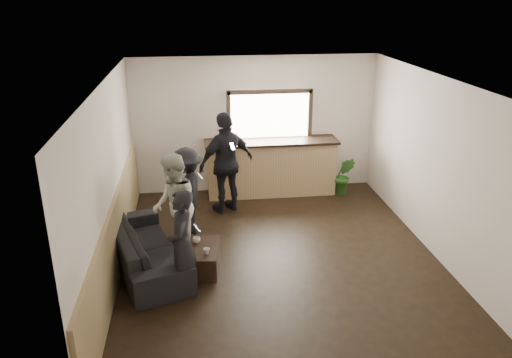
{
  "coord_description": "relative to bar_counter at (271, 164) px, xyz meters",
  "views": [
    {
      "loc": [
        -1.26,
        -6.89,
        4.03
      ],
      "look_at": [
        -0.31,
        0.4,
        1.21
      ],
      "focal_mm": 35.0,
      "sensor_mm": 36.0,
      "label": 1
    }
  ],
  "objects": [
    {
      "name": "cup_b",
      "position": [
        -1.45,
        -3.08,
        -0.23
      ],
      "size": [
        0.1,
        0.1,
        0.09
      ],
      "primitive_type": "imported",
      "rotation": [
        0.0,
        0.0,
        1.59
      ],
      "color": "silver",
      "rests_on": "coffee_table"
    },
    {
      "name": "person_c",
      "position": [
        -1.71,
        -1.59,
        0.13
      ],
      "size": [
        0.57,
        1.0,
        1.54
      ],
      "rotation": [
        0.0,
        0.0,
        -1.57
      ],
      "color": "black",
      "rests_on": "ground"
    },
    {
      "name": "bar_counter",
      "position": [
        0.0,
        0.0,
        0.0
      ],
      "size": [
        2.7,
        0.68,
        2.13
      ],
      "color": "tan",
      "rests_on": "ground"
    },
    {
      "name": "sofa",
      "position": [
        -2.36,
        -2.7,
        -0.31
      ],
      "size": [
        1.53,
        2.41,
        0.66
      ],
      "primitive_type": "imported",
      "rotation": [
        0.0,
        0.0,
        1.89
      ],
      "color": "black",
      "rests_on": "ground"
    },
    {
      "name": "person_d",
      "position": [
        -0.97,
        -0.77,
        0.33
      ],
      "size": [
        1.23,
        0.94,
        1.94
      ],
      "rotation": [
        0.0,
        0.0,
        -2.66
      ],
      "color": "black",
      "rests_on": "ground"
    },
    {
      "name": "person_b",
      "position": [
        -1.91,
        -2.39,
        0.2
      ],
      "size": [
        0.76,
        0.91,
        1.69
      ],
      "rotation": [
        0.0,
        0.0,
        -1.41
      ],
      "color": "beige",
      "rests_on": "ground"
    },
    {
      "name": "room_shell",
      "position": [
        -1.04,
        -2.7,
        0.83
      ],
      "size": [
        5.01,
        6.01,
        2.8
      ],
      "color": "silver",
      "rests_on": "ground"
    },
    {
      "name": "ground",
      "position": [
        -0.3,
        -2.7,
        -0.64
      ],
      "size": [
        5.0,
        6.0,
        0.01
      ],
      "primitive_type": "cube",
      "color": "black"
    },
    {
      "name": "coffee_table",
      "position": [
        -1.5,
        -2.88,
        -0.46
      ],
      "size": [
        0.55,
        0.87,
        0.37
      ],
      "primitive_type": "cube",
      "rotation": [
        0.0,
        0.0,
        -0.12
      ],
      "color": "black",
      "rests_on": "ground"
    },
    {
      "name": "person_a",
      "position": [
        -1.79,
        -3.48,
        0.13
      ],
      "size": [
        0.48,
        0.59,
        1.54
      ],
      "rotation": [
        0.0,
        0.0,
        -1.66
      ],
      "color": "black",
      "rests_on": "ground"
    },
    {
      "name": "cup_a",
      "position": [
        -1.59,
        -2.72,
        -0.23
      ],
      "size": [
        0.13,
        0.13,
        0.09
      ],
      "primitive_type": "imported",
      "rotation": [
        0.0,
        0.0,
        4.82
      ],
      "color": "silver",
      "rests_on": "coffee_table"
    },
    {
      "name": "potted_plant",
      "position": [
        1.48,
        -0.26,
        -0.24
      ],
      "size": [
        0.52,
        0.45,
        0.81
      ],
      "primitive_type": "imported",
      "rotation": [
        0.0,
        0.0,
        -0.24
      ],
      "color": "#2D6623",
      "rests_on": "ground"
    }
  ]
}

